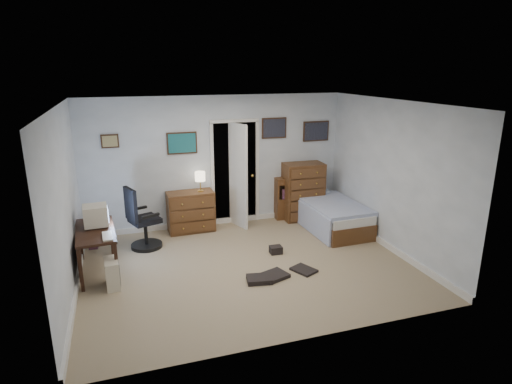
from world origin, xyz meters
The scene contains 15 objects.
floor centered at (0.00, 0.00, -0.01)m, with size 5.00×4.00×0.02m, color tan.
computer_desk centered at (-2.28, 0.50, 0.52)m, with size 0.62×1.21×0.68m.
crt_monitor centered at (-2.18, 0.66, 0.85)m, with size 0.37×0.35×0.33m.
keyboard centered at (-2.02, 0.16, 0.69)m, with size 0.14×0.36×0.02m, color beige.
pc_tower centered at (-2.00, -0.04, 0.20)m, with size 0.21×0.39×0.41m.
office_chair centered at (-1.50, 1.21, 0.42)m, with size 0.68×0.68×1.09m.
media_stack centered at (-2.32, 1.47, 0.36)m, with size 0.14×0.14×0.71m, color maroon.
low_dresser centered at (-0.58, 1.77, 0.38)m, with size 0.86×0.43×0.76m, color brown.
table_lamp centered at (-0.38, 1.77, 1.03)m, with size 0.20×0.20×0.37m.
doorway centered at (0.35, 2.27, 1.00)m, with size 0.96×1.12×2.05m.
tall_dresser centered at (1.70, 1.75, 0.58)m, with size 0.79×0.46×1.16m, color brown.
headboard_bookcase centered at (1.64, 1.86, 0.45)m, with size 0.96×0.27×0.85m.
bed centered at (1.99, 1.09, 0.27)m, with size 1.00×1.80×0.58m.
wall_posters centered at (0.57, 1.98, 1.75)m, with size 4.38×0.04×0.60m.
floor_clutter centered at (0.32, -0.35, 0.04)m, with size 1.15×1.09×0.13m.
Camera 1 is at (-1.75, -5.84, 2.98)m, focal length 30.00 mm.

